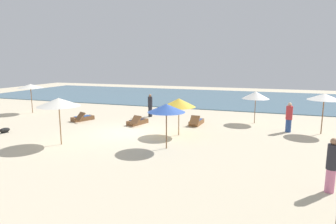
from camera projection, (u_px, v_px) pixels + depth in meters
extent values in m
plane|color=beige|center=(130.00, 132.00, 16.54)|extent=(60.00, 60.00, 0.00)
cube|color=#476B7F|center=(198.00, 97.00, 32.35)|extent=(48.00, 16.00, 0.06)
cylinder|color=brown|center=(166.00, 127.00, 13.34)|extent=(0.06, 0.06, 2.06)
cone|color=#3359B2|center=(166.00, 108.00, 13.19)|extent=(1.73, 1.73, 0.38)
cylinder|color=brown|center=(255.00, 108.00, 18.78)|extent=(0.05, 0.05, 2.04)
cone|color=white|center=(256.00, 95.00, 18.64)|extent=(1.72, 1.72, 0.46)
cylinder|color=brown|center=(323.00, 114.00, 16.01)|extent=(0.06, 0.06, 2.22)
cone|color=white|center=(324.00, 97.00, 15.84)|extent=(1.76, 1.76, 0.34)
cylinder|color=olive|center=(60.00, 122.00, 13.98)|extent=(0.05, 0.05, 2.24)
cone|color=silver|center=(59.00, 102.00, 13.81)|extent=(2.02, 2.02, 0.39)
cylinder|color=brown|center=(32.00, 99.00, 22.53)|extent=(0.05, 0.05, 2.22)
cone|color=silver|center=(30.00, 86.00, 22.35)|extent=(1.87, 1.87, 0.32)
cylinder|color=olive|center=(179.00, 117.00, 15.77)|extent=(0.05, 0.05, 1.99)
cone|color=gold|center=(179.00, 103.00, 15.63)|extent=(1.83, 1.83, 0.46)
cube|color=brown|center=(197.00, 122.00, 18.59)|extent=(0.70, 1.54, 0.28)
cube|color=brown|center=(195.00, 120.00, 17.88)|extent=(0.60, 0.52, 0.53)
cube|color=#2D4C8C|center=(197.00, 120.00, 18.57)|extent=(0.58, 1.08, 0.03)
cube|color=brown|center=(138.00, 122.00, 18.66)|extent=(1.00, 1.61, 0.28)
cube|color=brown|center=(136.00, 120.00, 17.92)|extent=(0.69, 0.64, 0.51)
cube|color=#26262D|center=(137.00, 120.00, 18.63)|extent=(0.79, 1.15, 0.03)
cube|color=brown|center=(83.00, 118.00, 19.82)|extent=(1.16, 1.61, 0.28)
cube|color=brown|center=(80.00, 116.00, 19.09)|extent=(0.72, 0.68, 0.52)
cube|color=#2D4C8C|center=(83.00, 116.00, 19.80)|extent=(0.90, 1.17, 0.03)
cylinder|color=#26262D|center=(150.00, 112.00, 21.12)|extent=(0.29, 0.29, 0.72)
cylinder|color=#26262D|center=(150.00, 102.00, 20.99)|extent=(0.34, 0.34, 0.75)
sphere|color=#A37556|center=(150.00, 96.00, 20.91)|extent=(0.20, 0.20, 0.20)
cylinder|color=#D17299|center=(330.00, 181.00, 8.97)|extent=(0.30, 0.30, 0.75)
cylinder|color=#26262D|center=(333.00, 157.00, 8.84)|extent=(0.35, 0.35, 0.79)
sphere|color=#A37556|center=(334.00, 141.00, 8.75)|extent=(0.21, 0.21, 0.21)
cylinder|color=#2D4C8C|center=(288.00, 126.00, 16.58)|extent=(0.39, 0.39, 0.74)
cylinder|color=#BF3338|center=(289.00, 113.00, 16.45)|extent=(0.46, 0.46, 0.77)
sphere|color=beige|center=(290.00, 104.00, 16.36)|extent=(0.21, 0.21, 0.21)
cube|color=black|center=(5.00, 132.00, 16.44)|extent=(0.29, 0.39, 0.04)
ellipsoid|color=black|center=(5.00, 130.00, 16.42)|extent=(0.43, 0.63, 0.26)
sphere|color=black|center=(2.00, 130.00, 16.15)|extent=(0.18, 0.18, 0.18)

